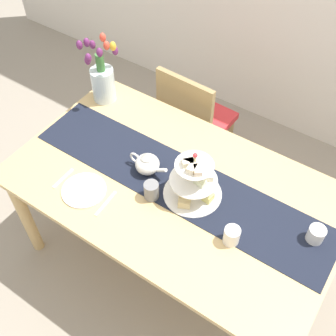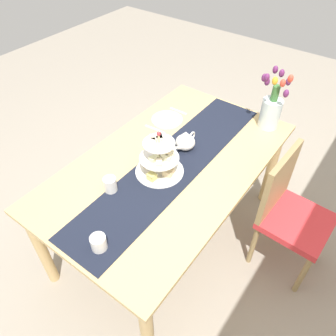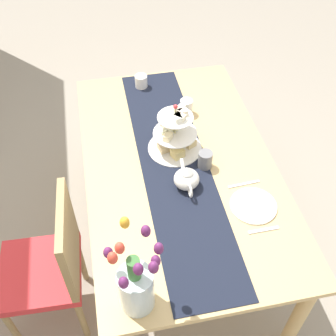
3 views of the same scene
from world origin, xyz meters
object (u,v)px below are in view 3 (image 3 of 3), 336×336
object	(u,v)px
teapot	(187,178)
knife_left	(244,184)
tulip_vase	(136,284)
mug_white_text	(186,107)
dining_table	(179,174)
fork_left	(264,230)
mug_grey	(205,160)
tiered_cake_stand	(175,136)
dinner_plate_left	(253,206)
cream_jug	(141,82)
chair_left	(52,264)

from	to	relation	value
teapot	knife_left	size ratio (longest dim) A/B	1.40
tulip_vase	mug_white_text	bearing A→B (deg)	-22.27
dining_table	fork_left	distance (m)	0.60
mug_grey	mug_white_text	world-z (taller)	mug_grey
tiered_cake_stand	knife_left	world-z (taller)	tiered_cake_stand
dinner_plate_left	mug_grey	xyz separation A→B (m)	(0.31, 0.16, 0.05)
tiered_cake_stand	cream_jug	world-z (taller)	tiered_cake_stand
tulip_vase	knife_left	bearing A→B (deg)	-50.29
cream_jug	mug_grey	size ratio (longest dim) A/B	0.89
tulip_vase	mug_white_text	size ratio (longest dim) A/B	4.59
teapot	dining_table	bearing A→B (deg)	0.00
cream_jug	mug_grey	distance (m)	0.81
dining_table	dinner_plate_left	bearing A→B (deg)	-141.30
tiered_cake_stand	cream_jug	xyz separation A→B (m)	(0.61, 0.09, -0.06)
cream_jug	mug_white_text	distance (m)	0.39
knife_left	fork_left	bearing A→B (deg)	180.00
fork_left	knife_left	size ratio (longest dim) A/B	0.88
tulip_vase	fork_left	xyz separation A→B (m)	(0.23, -0.63, -0.15)
dining_table	cream_jug	bearing A→B (deg)	7.37
mug_white_text	mug_grey	bearing A→B (deg)	179.42
mug_white_text	teapot	bearing A→B (deg)	166.95
mug_white_text	tiered_cake_stand	bearing A→B (deg)	155.57
chair_left	dinner_plate_left	world-z (taller)	chair_left
tulip_vase	mug_grey	distance (m)	0.83
dining_table	tiered_cake_stand	bearing A→B (deg)	-0.02
tiered_cake_stand	teapot	size ratio (longest dim) A/B	1.28
dinner_plate_left	tulip_vase	bearing A→B (deg)	120.95
dinner_plate_left	mug_white_text	bearing A→B (deg)	11.78
tiered_cake_stand	teapot	distance (m)	0.28
dining_table	mug_grey	distance (m)	0.20
tulip_vase	cream_jug	size ratio (longest dim) A/B	5.13
chair_left	dinner_plate_left	size ratio (longest dim) A/B	3.96
fork_left	mug_grey	xyz separation A→B (m)	(0.46, 0.16, 0.05)
tiered_cake_stand	knife_left	distance (m)	0.45
tiered_cake_stand	mug_white_text	bearing A→B (deg)	-24.43
tiered_cake_stand	tulip_vase	world-z (taller)	tulip_vase
tiered_cake_stand	mug_white_text	world-z (taller)	tiered_cake_stand
tiered_cake_stand	mug_grey	world-z (taller)	tiered_cake_stand
mug_white_text	tulip_vase	bearing A→B (deg)	157.73
dining_table	tulip_vase	size ratio (longest dim) A/B	3.96
dining_table	tulip_vase	bearing A→B (deg)	155.73
tiered_cake_stand	knife_left	size ratio (longest dim) A/B	1.79
tulip_vase	cream_jug	world-z (taller)	tulip_vase
chair_left	cream_jug	xyz separation A→B (m)	(1.05, -0.64, 0.31)
mug_white_text	cream_jug	bearing A→B (deg)	35.31
chair_left	knife_left	bearing A→B (deg)	-84.12
tiered_cake_stand	dining_table	bearing A→B (deg)	179.98
teapot	dinner_plate_left	bearing A→B (deg)	-123.18
knife_left	mug_white_text	size ratio (longest dim) A/B	1.79
dinner_plate_left	fork_left	xyz separation A→B (m)	(-0.14, 0.00, -0.00)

